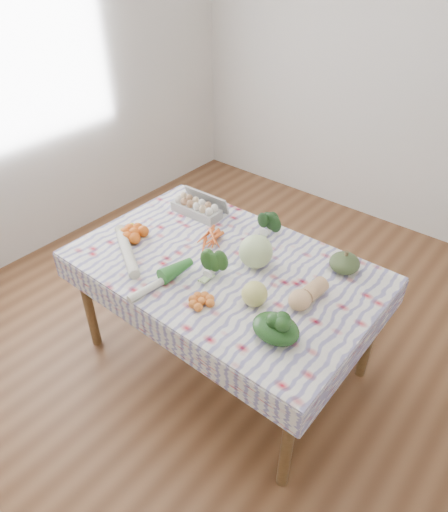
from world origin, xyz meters
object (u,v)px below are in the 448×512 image
(cabbage, at_px, (256,251))
(butternut_squash, at_px, (308,293))
(egg_carton, at_px, (196,208))
(grapefruit, at_px, (254,294))
(dining_table, at_px, (224,276))
(kabocha_squash, at_px, (345,263))

(cabbage, distance_m, butternut_squash, 0.38)
(egg_carton, relative_size, cabbage, 1.81)
(egg_carton, bearing_deg, butternut_squash, -17.18)
(cabbage, distance_m, grapefruit, 0.31)
(dining_table, height_order, grapefruit, grapefruit)
(egg_carton, xyz_separation_m, grapefruit, (0.79, -0.45, 0.02))
(kabocha_squash, height_order, butternut_squash, butternut_squash)
(cabbage, bearing_deg, egg_carton, 162.51)
(butternut_squash, relative_size, grapefruit, 1.87)
(kabocha_squash, distance_m, cabbage, 0.48)
(grapefruit, bearing_deg, kabocha_squash, 67.16)
(dining_table, distance_m, butternut_squash, 0.53)
(butternut_squash, distance_m, grapefruit, 0.26)
(butternut_squash, bearing_deg, egg_carton, 169.69)
(egg_carton, distance_m, butternut_squash, 1.01)
(egg_carton, distance_m, grapefruit, 0.90)
(kabocha_squash, xyz_separation_m, grapefruit, (-0.22, -0.52, 0.01))
(dining_table, xyz_separation_m, egg_carton, (-0.47, 0.30, 0.13))
(egg_carton, xyz_separation_m, butternut_squash, (0.98, -0.27, 0.01))
(kabocha_squash, distance_m, grapefruit, 0.56)
(dining_table, distance_m, cabbage, 0.24)
(egg_carton, height_order, cabbage, cabbage)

